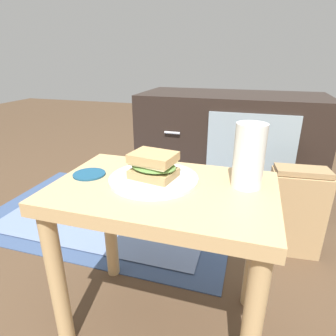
% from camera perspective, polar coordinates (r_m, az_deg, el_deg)
% --- Properties ---
extents(ground_plane, '(8.00, 8.00, 0.00)m').
position_cam_1_polar(ground_plane, '(1.00, -0.84, -28.08)').
color(ground_plane, '#4C3826').
extents(side_table, '(0.56, 0.36, 0.46)m').
position_cam_1_polar(side_table, '(0.76, -0.99, -9.78)').
color(side_table, tan).
rests_on(side_table, ground).
extents(tv_cabinet, '(0.96, 0.46, 0.58)m').
position_cam_1_polar(tv_cabinet, '(1.64, 12.00, 4.22)').
color(tv_cabinet, black).
rests_on(tv_cabinet, ground).
extents(area_rug, '(1.23, 0.79, 0.01)m').
position_cam_1_polar(area_rug, '(1.53, -11.09, -8.74)').
color(area_rug, '#384C72').
rests_on(area_rug, ground).
extents(plate, '(0.23, 0.23, 0.01)m').
position_cam_1_polar(plate, '(0.75, -2.86, -2.17)').
color(plate, silver).
rests_on(plate, side_table).
extents(sandwich_front, '(0.14, 0.11, 0.07)m').
position_cam_1_polar(sandwich_front, '(0.73, -2.92, 0.54)').
color(sandwich_front, tan).
rests_on(sandwich_front, plate).
extents(beer_glass, '(0.07, 0.07, 0.16)m').
position_cam_1_polar(beer_glass, '(0.72, 15.86, 2.04)').
color(beer_glass, silver).
rests_on(beer_glass, side_table).
extents(coaster, '(0.09, 0.09, 0.01)m').
position_cam_1_polar(coaster, '(0.81, -15.46, -1.20)').
color(coaster, navy).
rests_on(coaster, side_table).
extents(paper_bag, '(0.22, 0.15, 0.37)m').
position_cam_1_polar(paper_bag, '(1.27, 24.11, -7.84)').
color(paper_bag, tan).
rests_on(paper_bag, ground).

